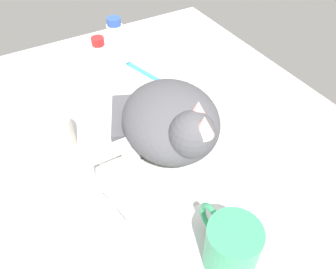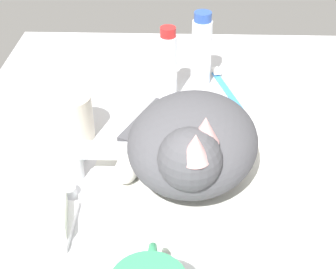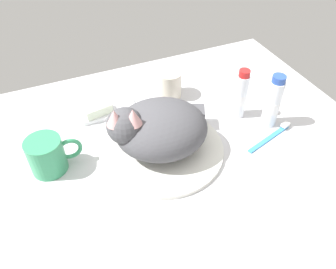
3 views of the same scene
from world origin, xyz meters
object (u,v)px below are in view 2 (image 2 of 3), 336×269
at_px(rinse_cup, 72,117).
at_px(soap_bar, 48,216).
at_px(mouthwash_bottle, 201,51).
at_px(cat, 190,143).
at_px(toothbrush, 225,87).
at_px(faucet, 81,163).
at_px(toothpaste_bottle, 168,66).

relative_size(rinse_cup, soap_bar, 1.07).
xyz_separation_m(rinse_cup, mouthwash_bottle, (0.20, -0.23, 0.03)).
height_order(cat, toothbrush, cat).
bearing_deg(soap_bar, mouthwash_bottle, -27.38).
height_order(faucet, toothpaste_bottle, toothpaste_bottle).
bearing_deg(faucet, toothbrush, -40.62).
height_order(faucet, mouthwash_bottle, mouthwash_bottle).
distance_m(cat, toothbrush, 0.31).
bearing_deg(soap_bar, cat, -61.46).
bearing_deg(toothbrush, faucet, 139.38).
bearing_deg(rinse_cup, mouthwash_bottle, -48.98).
xyz_separation_m(cat, mouthwash_bottle, (0.31, -0.02, -0.00)).
height_order(soap_bar, toothpaste_bottle, toothpaste_bottle).
xyz_separation_m(soap_bar, toothpaste_bottle, (0.36, -0.15, 0.04)).
xyz_separation_m(mouthwash_bottle, toothbrush, (-0.02, -0.05, -0.07)).
xyz_separation_m(faucet, cat, (-0.01, -0.17, 0.05)).
distance_m(toothpaste_bottle, mouthwash_bottle, 0.09).
distance_m(cat, rinse_cup, 0.24).
distance_m(rinse_cup, toothbrush, 0.33).
relative_size(cat, mouthwash_bottle, 1.87).
xyz_separation_m(faucet, toothbrush, (0.28, -0.24, -0.02)).
xyz_separation_m(cat, rinse_cup, (0.12, 0.20, -0.03)).
bearing_deg(faucet, soap_bar, 167.33).
height_order(rinse_cup, toothpaste_bottle, toothpaste_bottle).
height_order(rinse_cup, toothbrush, rinse_cup).
xyz_separation_m(cat, toothpaste_bottle, (0.26, 0.04, -0.01)).
bearing_deg(mouthwash_bottle, rinse_cup, 131.02).
relative_size(faucet, soap_bar, 1.58).
bearing_deg(toothbrush, soap_bar, 145.88).
xyz_separation_m(rinse_cup, toothbrush, (0.17, -0.28, -0.04)).
xyz_separation_m(faucet, rinse_cup, (0.11, 0.03, 0.01)).
bearing_deg(soap_bar, rinse_cup, 2.25).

